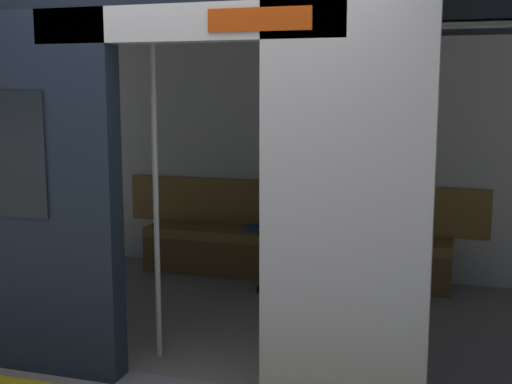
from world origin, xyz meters
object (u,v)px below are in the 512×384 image
train_car (248,117)px  book (253,228)px  handbag (339,227)px  bench_seat (291,244)px  person_seated (286,211)px  grab_pole_door (156,193)px

train_car → book: (0.34, -1.21, -1.11)m
handbag → book: handbag is taller
train_car → bench_seat: (-0.05, -1.14, -1.22)m
bench_seat → book: bearing=-10.6°
handbag → train_car: bearing=67.1°
person_seated → grab_pole_door: bearing=79.7°
grab_pole_door → person_seated: bearing=-100.3°
bench_seat → person_seated: person_seated is taller
train_car → book: train_car is taller
book → grab_pole_door: grab_pole_door is taller
person_seated → book: 0.44m
train_car → handbag: size_ratio=24.62×
train_car → handbag: train_car is taller
bench_seat → book: 0.42m
bench_seat → train_car: bearing=87.3°
handbag → grab_pole_door: bearing=67.9°
train_car → bench_seat: size_ratio=2.21×
handbag → book: (0.84, -0.05, -0.07)m
person_seated → bench_seat: bearing=-122.6°
bench_seat → grab_pole_door: bearing=79.0°
book → grab_pole_door: (-0.01, 2.10, 0.65)m
train_car → person_seated: 1.41m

